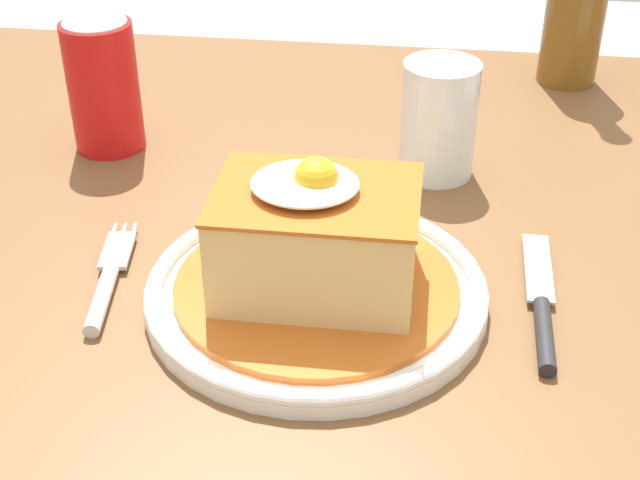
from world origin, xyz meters
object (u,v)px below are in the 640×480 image
object	(u,v)px
knife	(542,314)
drinking_glass	(438,127)
main_plate	(316,290)
fork	(107,283)
soda_can	(103,86)

from	to	relation	value
knife	drinking_glass	xyz separation A→B (m)	(-0.08, 0.21, 0.04)
drinking_glass	main_plate	bearing A→B (deg)	-111.11
fork	soda_can	xyz separation A→B (m)	(-0.07, 0.23, 0.06)
soda_can	drinking_glass	distance (m)	0.31
soda_can	main_plate	bearing A→B (deg)	-43.97
fork	soda_can	size ratio (longest dim) A/B	1.14
fork	knife	xyz separation A→B (m)	(0.32, 0.00, 0.00)
knife	drinking_glass	bearing A→B (deg)	110.71
soda_can	drinking_glass	xyz separation A→B (m)	(0.31, -0.01, -0.02)
soda_can	drinking_glass	world-z (taller)	soda_can
fork	knife	distance (m)	0.32
drinking_glass	fork	bearing A→B (deg)	-137.58
main_plate	fork	distance (m)	0.16
main_plate	knife	world-z (taller)	main_plate
fork	drinking_glass	size ratio (longest dim) A/B	1.35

